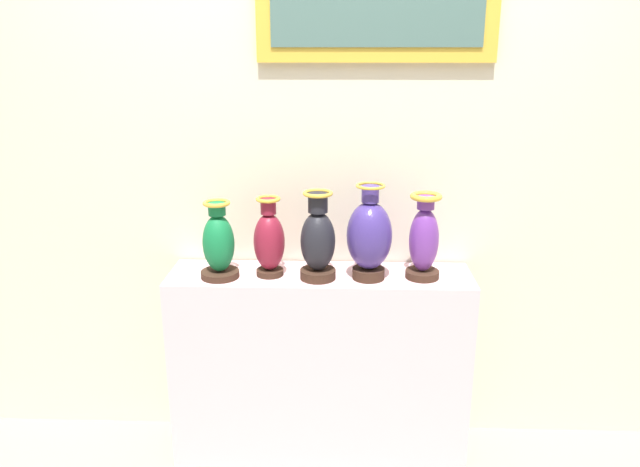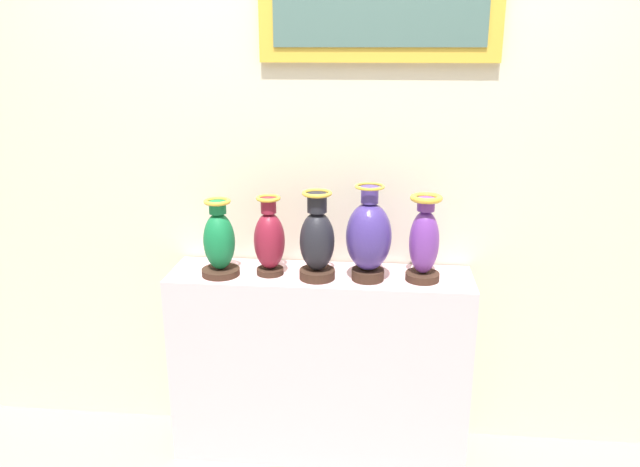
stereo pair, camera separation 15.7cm
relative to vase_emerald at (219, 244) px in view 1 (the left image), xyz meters
The scene contains 8 objects.
ground_plane 1.09m from the vase_emerald, ahead, with size 9.67×9.67×0.00m, color gray.
display_shelf 0.71m from the vase_emerald, ahead, with size 1.29×0.32×0.86m, color beige.
back_wall 0.62m from the vase_emerald, 32.65° to the left, with size 3.67×0.14×2.68m.
vase_emerald is the anchor object (origin of this frame).
vase_burgundy 0.21m from the vase_emerald, ahead, with size 0.13×0.13×0.34m.
vase_onyx 0.41m from the vase_emerald, ahead, with size 0.15×0.15×0.37m.
vase_indigo 0.62m from the vase_emerald, ahead, with size 0.19×0.19×0.40m.
vase_violet 0.85m from the vase_emerald, ahead, with size 0.14×0.14×0.36m.
Camera 1 is at (0.09, -2.46, 1.80)m, focal length 34.78 mm.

